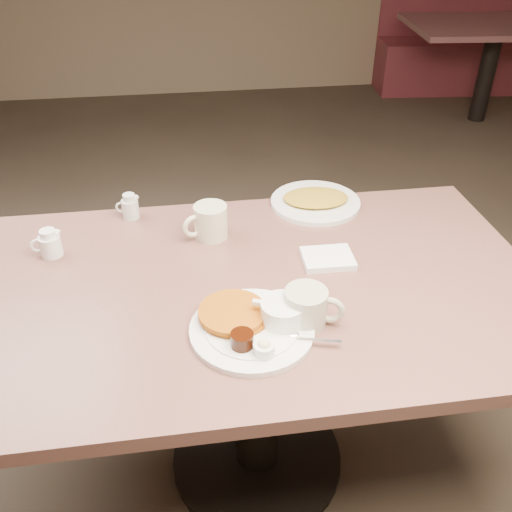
{
  "coord_description": "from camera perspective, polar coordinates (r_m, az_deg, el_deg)",
  "views": [
    {
      "loc": [
        -0.17,
        -1.13,
        1.61
      ],
      "look_at": [
        0.0,
        0.02,
        0.82
      ],
      "focal_mm": 38.32,
      "sensor_mm": 36.0,
      "label": 1
    }
  ],
  "objects": [
    {
      "name": "room",
      "position": [
        1.16,
        0.15,
        23.84
      ],
      "size": [
        7.04,
        8.04,
        2.84
      ],
      "color": "#4C3F33",
      "rests_on": "ground"
    },
    {
      "name": "diner_table",
      "position": [
        1.54,
        0.11,
        -7.84
      ],
      "size": [
        1.5,
        0.9,
        0.75
      ],
      "color": "#84564C",
      "rests_on": "ground"
    },
    {
      "name": "main_plate",
      "position": [
        1.27,
        -0.08,
        -6.96
      ],
      "size": [
        0.38,
        0.38,
        0.07
      ],
      "color": "white",
      "rests_on": "diner_table"
    },
    {
      "name": "coffee_mug_near",
      "position": [
        1.28,
        5.39,
        -5.28
      ],
      "size": [
        0.15,
        0.13,
        0.09
      ],
      "color": "beige",
      "rests_on": "diner_table"
    },
    {
      "name": "napkin",
      "position": [
        1.51,
        7.49,
        -0.25
      ],
      "size": [
        0.14,
        0.11,
        0.02
      ],
      "color": "white",
      "rests_on": "diner_table"
    },
    {
      "name": "coffee_mug_far",
      "position": [
        1.59,
        -4.87,
        3.58
      ],
      "size": [
        0.15,
        0.13,
        0.1
      ],
      "color": "beige",
      "rests_on": "diner_table"
    },
    {
      "name": "creamer_left",
      "position": [
        1.62,
        -20.74,
        1.19
      ],
      "size": [
        0.09,
        0.07,
        0.08
      ],
      "color": "white",
      "rests_on": "diner_table"
    },
    {
      "name": "creamer_right",
      "position": [
        1.74,
        -13.02,
        5.0
      ],
      "size": [
        0.08,
        0.07,
        0.08
      ],
      "color": "silver",
      "rests_on": "diner_table"
    },
    {
      "name": "hash_plate",
      "position": [
        1.79,
        6.22,
        5.76
      ],
      "size": [
        0.31,
        0.31,
        0.04
      ],
      "color": "white",
      "rests_on": "diner_table"
    },
    {
      "name": "booth_back_right",
      "position": [
        5.6,
        19.87,
        20.05
      ],
      "size": [
        1.45,
        1.65,
        1.12
      ],
      "color": "maroon",
      "rests_on": "ground"
    }
  ]
}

